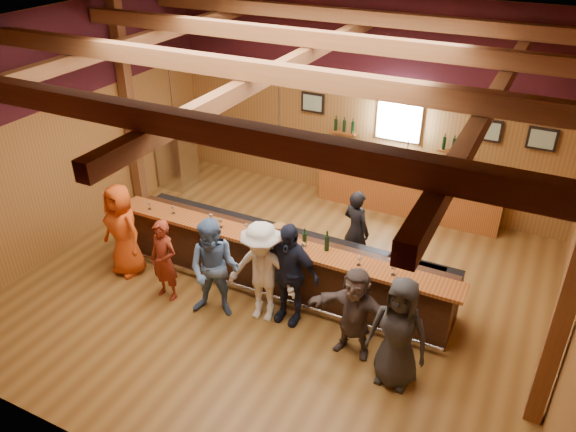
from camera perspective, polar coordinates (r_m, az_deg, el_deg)
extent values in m
plane|color=brown|center=(10.15, -0.76, -7.38)|extent=(9.00, 9.00, 0.00)
cube|color=brown|center=(12.40, 7.82, 11.29)|extent=(9.00, 0.04, 4.50)
cube|color=brown|center=(6.25, -18.21, -10.44)|extent=(9.00, 0.04, 4.50)
cube|color=brown|center=(11.59, -21.26, 8.18)|extent=(0.04, 8.00, 4.50)
cube|color=brown|center=(8.25, -0.98, 18.37)|extent=(9.00, 8.00, 0.04)
cube|color=#330E14|center=(12.02, 8.26, 17.60)|extent=(9.00, 0.01, 1.70)
cube|color=#330E14|center=(11.18, -22.53, 14.81)|extent=(0.01, 8.00, 1.70)
cube|color=brown|center=(12.47, -15.88, 10.54)|extent=(0.22, 0.22, 4.50)
cube|color=brown|center=(7.32, 27.05, -6.01)|extent=(0.22, 0.22, 4.50)
cube|color=brown|center=(5.92, -14.64, 9.75)|extent=(8.80, 0.20, 0.25)
cube|color=brown|center=(7.47, -4.62, 14.69)|extent=(8.80, 0.20, 0.25)
cube|color=brown|center=(9.19, 2.05, 17.64)|extent=(8.80, 0.20, 0.25)
cube|color=brown|center=(11.00, 6.68, 19.50)|extent=(8.80, 0.20, 0.25)
cube|color=brown|center=(10.08, -16.92, 16.07)|extent=(0.18, 7.80, 0.22)
cube|color=brown|center=(8.37, -0.95, 14.68)|extent=(0.18, 7.80, 0.22)
cube|color=brown|center=(7.53, 20.18, 11.13)|extent=(0.18, 7.80, 0.22)
cube|color=black|center=(9.84, -0.78, -4.95)|extent=(6.00, 0.60, 1.05)
cube|color=brown|center=(9.40, -1.31, -2.73)|extent=(6.30, 0.50, 0.06)
cube|color=black|center=(9.90, 0.21, -1.93)|extent=(6.00, 0.48, 0.05)
cube|color=black|center=(10.16, 0.20, -4.20)|extent=(6.00, 0.48, 0.90)
cube|color=silver|center=(9.36, 11.28, -5.01)|extent=(0.45, 0.40, 0.14)
cube|color=silver|center=(9.28, 14.24, -5.74)|extent=(0.45, 0.40, 0.14)
cylinder|color=silver|center=(9.77, -1.91, -8.01)|extent=(6.00, 0.06, 0.06)
cube|color=brown|center=(12.54, 11.98, 2.17)|extent=(4.00, 0.50, 0.90)
cube|color=black|center=(12.34, 12.21, 4.12)|extent=(4.00, 0.52, 0.05)
cube|color=silver|center=(12.20, 11.25, 9.69)|extent=(0.95, 0.08, 0.95)
cube|color=white|center=(12.16, 11.18, 9.62)|extent=(0.78, 0.01, 0.78)
cube|color=black|center=(12.81, 2.53, 11.43)|extent=(0.55, 0.04, 0.45)
cube|color=silver|center=(12.79, 2.48, 11.40)|extent=(0.45, 0.01, 0.35)
cube|color=black|center=(11.87, 19.65, 8.19)|extent=(0.55, 0.04, 0.45)
cube|color=silver|center=(11.85, 19.63, 8.16)|extent=(0.45, 0.01, 0.35)
cube|color=black|center=(11.82, 24.41, 7.14)|extent=(0.55, 0.04, 0.45)
cube|color=silver|center=(11.80, 24.40, 7.10)|extent=(0.45, 0.01, 0.35)
cube|color=brown|center=(12.66, 5.70, 8.43)|extent=(0.60, 0.18, 0.04)
cylinder|color=black|center=(12.67, 4.88, 9.22)|extent=(0.07, 0.07, 0.26)
cylinder|color=black|center=(12.60, 5.73, 9.07)|extent=(0.07, 0.07, 0.26)
cylinder|color=black|center=(12.54, 6.59, 8.91)|extent=(0.07, 0.07, 0.26)
cube|color=brown|center=(12.09, 16.38, 6.28)|extent=(0.60, 0.18, 0.04)
cylinder|color=black|center=(12.06, 15.56, 7.13)|extent=(0.07, 0.07, 0.26)
cylinder|color=black|center=(12.03, 16.48, 6.93)|extent=(0.07, 0.07, 0.26)
cylinder|color=black|center=(12.01, 17.41, 6.73)|extent=(0.07, 0.07, 0.26)
cylinder|color=black|center=(9.60, -11.83, 12.17)|extent=(0.01, 0.01, 1.25)
sphere|color=#F3480C|center=(9.80, -11.45, 8.70)|extent=(0.24, 0.24, 0.24)
cylinder|color=black|center=(8.56, -0.91, 10.64)|extent=(0.01, 0.01, 1.25)
sphere|color=#F3480C|center=(8.78, -0.88, 6.78)|extent=(0.24, 0.24, 0.24)
cylinder|color=black|center=(7.89, 12.23, 8.26)|extent=(0.01, 0.01, 1.25)
sphere|color=#F3480C|center=(8.14, 11.77, 4.18)|extent=(0.24, 0.24, 0.24)
cube|color=silver|center=(13.57, -11.29, 6.54)|extent=(0.70, 0.70, 1.80)
imported|color=#CC4813|center=(10.54, -16.45, -1.38)|extent=(0.95, 0.70, 1.78)
imported|color=maroon|center=(9.78, -12.47, -4.43)|extent=(0.57, 0.40, 1.50)
imported|color=#5374A6|center=(9.17, -7.49, -5.36)|extent=(1.00, 0.86, 1.79)
imported|color=silver|center=(9.01, -2.68, -5.74)|extent=(1.22, 0.78, 1.80)
imported|color=#181D31|center=(8.97, 0.03, -5.83)|extent=(1.08, 0.47, 1.82)
imported|color=#4E423F|center=(8.50, 6.78, -9.68)|extent=(1.42, 0.47, 1.52)
imported|color=#262628|center=(8.06, 11.17, -11.58)|extent=(0.89, 0.60, 1.76)
imported|color=black|center=(10.37, 6.93, -1.43)|extent=(0.68, 0.57, 1.59)
cylinder|color=brown|center=(9.42, -0.85, -1.59)|extent=(0.22, 0.22, 0.24)
cylinder|color=black|center=(9.20, 1.69, -2.42)|extent=(0.07, 0.07, 0.25)
cylinder|color=black|center=(9.11, 1.70, -1.53)|extent=(0.02, 0.02, 0.09)
cylinder|color=black|center=(9.11, 3.96, -2.77)|extent=(0.08, 0.08, 0.27)
cylinder|color=black|center=(9.01, 4.00, -1.81)|extent=(0.03, 0.03, 0.09)
cylinder|color=silver|center=(10.63, -13.87, 0.69)|extent=(0.07, 0.07, 0.01)
cylinder|color=silver|center=(10.61, -13.91, 0.93)|extent=(0.01, 0.01, 0.09)
sphere|color=silver|center=(10.57, -13.96, 1.29)|extent=(0.08, 0.08, 0.08)
cylinder|color=silver|center=(10.40, -11.54, 0.29)|extent=(0.06, 0.06, 0.01)
cylinder|color=silver|center=(10.38, -11.57, 0.52)|extent=(0.01, 0.01, 0.09)
sphere|color=silver|center=(10.34, -11.61, 0.88)|extent=(0.07, 0.07, 0.07)
cylinder|color=silver|center=(10.01, -7.79, -0.60)|extent=(0.07, 0.07, 0.01)
cylinder|color=silver|center=(9.98, -7.82, -0.34)|extent=(0.01, 0.01, 0.10)
sphere|color=silver|center=(9.94, -7.85, 0.07)|extent=(0.08, 0.08, 0.08)
cylinder|color=silver|center=(9.83, -6.84, -1.13)|extent=(0.07, 0.07, 0.01)
cylinder|color=silver|center=(9.80, -6.86, -0.86)|extent=(0.01, 0.01, 0.10)
sphere|color=silver|center=(9.76, -6.89, -0.43)|extent=(0.08, 0.08, 0.08)
cylinder|color=silver|center=(9.67, -4.23, -1.57)|extent=(0.06, 0.06, 0.01)
cylinder|color=silver|center=(9.64, -4.24, -1.32)|extent=(0.01, 0.01, 0.09)
sphere|color=silver|center=(9.60, -4.26, -0.94)|extent=(0.07, 0.07, 0.07)
cylinder|color=silver|center=(9.10, 1.55, -3.69)|extent=(0.08, 0.08, 0.01)
cylinder|color=silver|center=(9.07, 1.56, -3.38)|extent=(0.01, 0.01, 0.11)
sphere|color=silver|center=(9.02, 1.57, -2.90)|extent=(0.09, 0.09, 0.09)
cylinder|color=silver|center=(8.87, 7.19, -4.94)|extent=(0.07, 0.07, 0.01)
cylinder|color=silver|center=(8.84, 7.21, -4.66)|extent=(0.01, 0.01, 0.10)
sphere|color=silver|center=(8.80, 7.25, -4.23)|extent=(0.08, 0.08, 0.08)
cylinder|color=silver|center=(8.73, 10.62, -5.88)|extent=(0.07, 0.07, 0.01)
cylinder|color=silver|center=(8.70, 10.65, -5.59)|extent=(0.01, 0.01, 0.10)
sphere|color=silver|center=(8.65, 10.70, -5.13)|extent=(0.08, 0.08, 0.08)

